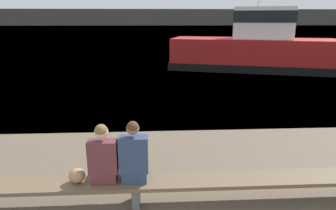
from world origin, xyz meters
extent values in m
plane|color=teal|center=(0.00, 125.99, 0.00)|extent=(240.00, 240.00, 0.00)
cube|color=#4C4C42|center=(0.00, 135.43, 3.33)|extent=(600.00, 12.00, 6.67)
cube|color=brown|center=(0.35, 2.77, 0.40)|extent=(7.93, 0.50, 0.06)
cube|color=#515156|center=(0.35, 2.77, 0.18)|extent=(0.12, 0.43, 0.37)
cube|color=#56282D|center=(-0.13, 2.86, 0.52)|extent=(0.38, 0.42, 0.18)
cube|color=#56282D|center=(-0.13, 2.75, 0.86)|extent=(0.43, 0.22, 0.52)
sphere|color=beige|center=(-0.13, 2.75, 1.26)|extent=(0.21, 0.21, 0.21)
sphere|color=brown|center=(-0.13, 2.74, 1.29)|extent=(0.19, 0.19, 0.19)
cube|color=navy|center=(0.33, 2.86, 0.52)|extent=(0.38, 0.42, 0.18)
cube|color=navy|center=(0.33, 2.75, 0.89)|extent=(0.43, 0.22, 0.57)
sphere|color=#846047|center=(0.33, 2.75, 1.31)|extent=(0.19, 0.19, 0.19)
sphere|color=#472D19|center=(0.33, 2.74, 1.33)|extent=(0.18, 0.18, 0.18)
ellipsoid|color=#9E754C|center=(-0.55, 2.77, 0.55)|extent=(0.25, 0.23, 0.23)
cube|color=#A81919|center=(6.39, 15.53, 0.88)|extent=(9.47, 5.28, 1.76)
cube|color=black|center=(6.39, 15.53, 0.21)|extent=(9.68, 5.44, 0.42)
cube|color=silver|center=(6.82, 15.40, 2.61)|extent=(3.52, 2.51, 1.70)
cube|color=black|center=(6.82, 15.40, 2.95)|extent=(3.59, 2.58, 0.61)
camera|label=1|loc=(0.62, -1.39, 2.86)|focal=32.00mm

